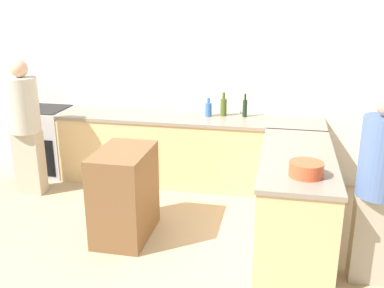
% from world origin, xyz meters
% --- Properties ---
extents(ground_plane, '(14.00, 14.00, 0.00)m').
position_xyz_m(ground_plane, '(0.00, 0.00, 0.00)').
color(ground_plane, tan).
extents(wall_back, '(8.00, 0.06, 2.70)m').
position_xyz_m(wall_back, '(0.00, 2.20, 1.35)').
color(wall_back, white).
rests_on(wall_back, ground_plane).
extents(counter_back, '(3.31, 0.66, 0.88)m').
position_xyz_m(counter_back, '(0.00, 1.86, 0.44)').
color(counter_back, '#D6B27A').
rests_on(counter_back, ground_plane).
extents(counter_peninsula, '(0.69, 1.79, 0.88)m').
position_xyz_m(counter_peninsula, '(1.31, 0.66, 0.44)').
color(counter_peninsula, '#D6B27A').
rests_on(counter_peninsula, ground_plane).
extents(range_oven, '(0.67, 0.63, 0.89)m').
position_xyz_m(range_oven, '(-1.99, 1.86, 0.45)').
color(range_oven, '#ADADB2').
rests_on(range_oven, ground_plane).
extents(island_table, '(0.49, 0.76, 0.90)m').
position_xyz_m(island_table, '(-0.33, 0.40, 0.45)').
color(island_table, brown).
rests_on(island_table, ground_plane).
extents(mixing_bowl, '(0.28, 0.28, 0.12)m').
position_xyz_m(mixing_bowl, '(1.36, 0.14, 0.94)').
color(mixing_bowl, '#DB512D').
rests_on(mixing_bowl, counter_peninsula).
extents(olive_oil_bottle, '(0.08, 0.08, 0.29)m').
position_xyz_m(olive_oil_bottle, '(0.42, 2.01, 1.00)').
color(olive_oil_bottle, '#475B1E').
rests_on(olive_oil_bottle, counter_back).
extents(water_bottle_blue, '(0.08, 0.08, 0.23)m').
position_xyz_m(water_bottle_blue, '(0.24, 1.94, 0.97)').
color(water_bottle_blue, '#386BB7').
rests_on(water_bottle_blue, counter_back).
extents(wine_bottle_dark, '(0.06, 0.06, 0.29)m').
position_xyz_m(wine_bottle_dark, '(0.68, 2.01, 1.00)').
color(wine_bottle_dark, black).
rests_on(wine_bottle_dark, counter_back).
extents(person_by_range, '(0.35, 0.35, 1.62)m').
position_xyz_m(person_by_range, '(-1.82, 1.17, 0.88)').
color(person_by_range, '#ADA38E').
rests_on(person_by_range, ground_plane).
extents(person_at_peninsula, '(0.35, 0.35, 1.63)m').
position_xyz_m(person_at_peninsula, '(1.93, 0.10, 0.88)').
color(person_at_peninsula, '#ADA38E').
rests_on(person_at_peninsula, ground_plane).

